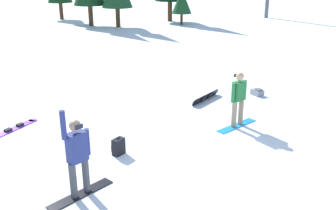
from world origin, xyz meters
TOP-DOWN VIEW (x-y plane):
  - ground_plane at (0.00, 0.00)m, footprint 800.00×800.00m
  - snowboarder_foreground at (-3.10, -0.87)m, footprint 1.34×1.22m
  - snowboarder_midground at (1.27, 2.35)m, footprint 1.44×1.12m
  - loose_snowboard_far_spare at (-5.42, 2.93)m, footprint 1.19×1.59m
  - loose_snowboard_near_left at (0.84, 4.79)m, footprint 1.29×1.36m
  - backpack_black at (-2.31, 0.92)m, footprint 0.38×0.38m
  - backpack_grey at (2.91, 5.17)m, footprint 0.46×0.55m

SIDE VIEW (x-z plane):
  - ground_plane at x=0.00m, z-range 0.00..0.00m
  - loose_snowboard_far_spare at x=-5.42m, z-range -0.02..0.07m
  - backpack_grey at x=2.91m, z-range -0.02..0.25m
  - loose_snowboard_near_left at x=0.84m, z-range 0.00..0.25m
  - backpack_black at x=-2.31m, z-range -0.02..0.45m
  - snowboarder_midground at x=1.27m, z-range 0.04..1.73m
  - snowboarder_foreground at x=-3.10m, z-range -0.06..1.93m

